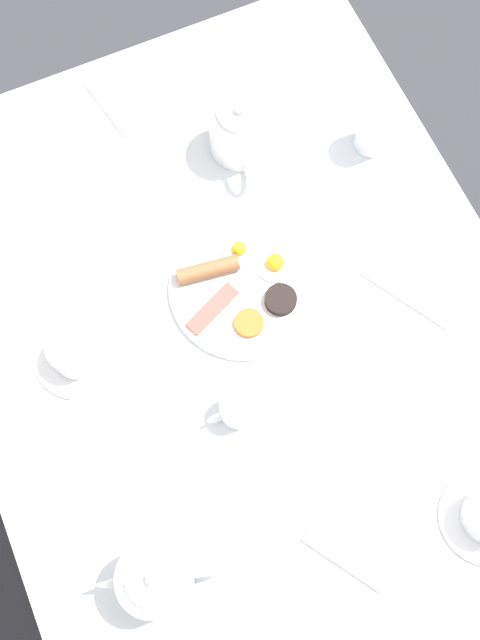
{
  "coord_description": "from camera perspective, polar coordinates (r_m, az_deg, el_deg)",
  "views": [
    {
      "loc": [
        0.16,
        0.37,
        2.0
      ],
      "look_at": [
        0.0,
        0.0,
        0.8
      ],
      "focal_mm": 42.0,
      "sensor_mm": 36.0,
      "label": 1
    }
  ],
  "objects": [
    {
      "name": "ground_plane",
      "position": [
        2.04,
        0.0,
        -7.12
      ],
      "size": [
        8.0,
        8.0,
        0.0
      ],
      "primitive_type": "plane",
      "color": "#333338"
    },
    {
      "name": "table",
      "position": [
        1.36,
        0.0,
        -1.21
      ],
      "size": [
        0.95,
        1.22,
        0.78
      ],
      "color": "silver",
      "rests_on": "ground_plane"
    },
    {
      "name": "breakfast_plate",
      "position": [
        1.3,
        0.29,
        2.61
      ],
      "size": [
        0.26,
        0.26,
        0.04
      ],
      "color": "white",
      "rests_on": "table"
    },
    {
      "name": "teapot_near",
      "position": [
        1.39,
        -0.03,
        14.21
      ],
      "size": [
        0.11,
        0.2,
        0.13
      ],
      "rotation": [
        0.0,
        0.0,
        4.52
      ],
      "color": "white",
      "rests_on": "table"
    },
    {
      "name": "teapot_far",
      "position": [
        1.18,
        -6.32,
        -18.99
      ],
      "size": [
        0.2,
        0.11,
        0.13
      ],
      "rotation": [
        0.0,
        0.0,
        5.98
      ],
      "color": "white",
      "rests_on": "table"
    },
    {
      "name": "teacup_with_saucer_right",
      "position": [
        1.27,
        -12.46,
        -2.4
      ],
      "size": [
        0.15,
        0.15,
        0.07
      ],
      "color": "white",
      "rests_on": "table"
    },
    {
      "name": "water_glass_tall",
      "position": [
        1.42,
        10.3,
        14.28
      ],
      "size": [
        0.07,
        0.07,
        0.11
      ],
      "color": "white",
      "rests_on": "table"
    },
    {
      "name": "creamer_jug",
      "position": [
        1.22,
        -0.26,
        -6.81
      ],
      "size": [
        0.08,
        0.06,
        0.06
      ],
      "color": "white",
      "rests_on": "table"
    },
    {
      "name": "napkin_folded",
      "position": [
        1.23,
        8.8,
        -16.23
      ],
      "size": [
        0.16,
        0.17,
        0.01
      ],
      "rotation": [
        0.0,
        0.0,
        2.14
      ],
      "color": "white",
      "rests_on": "table"
    },
    {
      "name": "fork_by_plate",
      "position": [
        1.33,
        12.49,
        1.57
      ],
      "size": [
        0.1,
        0.16,
        0.0
      ],
      "rotation": [
        0.0,
        0.0,
        0.52
      ],
      "color": "silver",
      "rests_on": "table"
    },
    {
      "name": "spoon_for_tea",
      "position": [
        1.5,
        -10.1,
        15.56
      ],
      "size": [
        0.04,
        0.15,
        0.0
      ],
      "rotation": [
        0.0,
        0.0,
        3.34
      ],
      "color": "silver",
      "rests_on": "table"
    },
    {
      "name": "fork_spare",
      "position": [
        1.38,
        -15.4,
        4.89
      ],
      "size": [
        0.03,
        0.18,
        0.0
      ],
      "rotation": [
        0.0,
        0.0,
        3.07
      ],
      "color": "silver",
      "rests_on": "table"
    }
  ]
}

